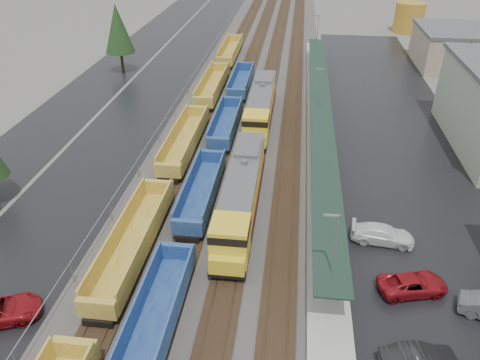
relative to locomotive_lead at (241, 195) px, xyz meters
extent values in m
cube|color=#302D2B|center=(-2.00, 29.83, -2.31)|extent=(20.00, 160.00, 0.08)
cube|color=black|center=(-8.00, 29.83, -2.19)|extent=(2.60, 160.00, 0.15)
cube|color=#473326|center=(-8.72, 29.83, -2.08)|extent=(0.08, 160.00, 0.07)
cube|color=#473326|center=(-7.28, 29.83, -2.08)|extent=(0.08, 160.00, 0.07)
cube|color=black|center=(-4.00, 29.83, -2.19)|extent=(2.60, 160.00, 0.15)
cube|color=#473326|center=(-4.72, 29.83, -2.08)|extent=(0.08, 160.00, 0.07)
cube|color=#473326|center=(-3.28, 29.83, -2.08)|extent=(0.08, 160.00, 0.07)
cube|color=black|center=(0.00, 29.83, -2.19)|extent=(2.60, 160.00, 0.15)
cube|color=#473326|center=(-0.72, 29.83, -2.08)|extent=(0.08, 160.00, 0.07)
cube|color=#473326|center=(0.72, 29.83, -2.08)|extent=(0.08, 160.00, 0.07)
cube|color=black|center=(4.00, 29.83, -2.19)|extent=(2.60, 160.00, 0.15)
cube|color=#473326|center=(3.28, 29.83, -2.08)|extent=(0.08, 160.00, 0.07)
cube|color=#473326|center=(4.72, 29.83, -2.08)|extent=(0.08, 160.00, 0.07)
cube|color=black|center=(-17.00, 29.83, -2.34)|extent=(10.00, 160.00, 0.02)
cube|color=black|center=(-27.00, 29.83, -2.34)|extent=(9.00, 160.00, 0.02)
cube|color=black|center=(17.00, 19.83, -2.34)|extent=(16.00, 100.00, 0.02)
cube|color=#9E9B93|center=(7.50, 19.83, -2.00)|extent=(3.00, 80.00, 0.70)
cylinder|color=gray|center=(7.50, -5.17, -0.45)|extent=(0.16, 0.16, 2.40)
cylinder|color=gray|center=(7.50, 9.83, -0.45)|extent=(0.16, 0.16, 2.40)
cylinder|color=gray|center=(7.50, 24.83, -0.45)|extent=(0.16, 0.16, 2.40)
cylinder|color=gray|center=(7.50, 39.83, -0.45)|extent=(0.16, 0.16, 2.40)
cylinder|color=gray|center=(7.50, 54.83, -0.45)|extent=(0.16, 0.16, 2.40)
cube|color=#182C22|center=(7.50, 19.83, 0.85)|extent=(2.60, 65.00, 0.15)
cylinder|color=gray|center=(7.50, -10.17, 1.65)|extent=(0.12, 0.12, 8.00)
cube|color=gray|center=(7.00, -10.17, 5.55)|extent=(1.00, 0.15, 0.12)
cylinder|color=gray|center=(7.50, 19.83, 1.65)|extent=(0.12, 0.12, 8.00)
cube|color=gray|center=(7.00, 19.83, 5.55)|extent=(1.00, 0.15, 0.12)
cylinder|color=gray|center=(7.50, 49.83, 1.65)|extent=(0.12, 0.12, 8.00)
cube|color=gray|center=(7.00, 49.83, 5.55)|extent=(1.00, 0.15, 0.12)
cylinder|color=gray|center=(-11.50, -10.17, -1.35)|extent=(0.08, 0.08, 2.00)
cylinder|color=gray|center=(-11.50, -2.17, -1.35)|extent=(0.08, 0.08, 2.00)
cylinder|color=gray|center=(-11.50, 5.83, -1.35)|extent=(0.08, 0.08, 2.00)
cylinder|color=gray|center=(-11.50, 13.83, -1.35)|extent=(0.08, 0.08, 2.00)
cylinder|color=gray|center=(-11.50, 21.83, -1.35)|extent=(0.08, 0.08, 2.00)
cylinder|color=gray|center=(-11.50, 29.83, -1.35)|extent=(0.08, 0.08, 2.00)
cylinder|color=gray|center=(-11.50, 37.83, -1.35)|extent=(0.08, 0.08, 2.00)
cylinder|color=gray|center=(-11.50, 45.83, -1.35)|extent=(0.08, 0.08, 2.00)
cylinder|color=gray|center=(-11.50, 53.83, -1.35)|extent=(0.08, 0.08, 2.00)
cylinder|color=gray|center=(-11.50, 61.83, -1.35)|extent=(0.08, 0.08, 2.00)
cylinder|color=gray|center=(-11.50, 69.83, -1.35)|extent=(0.08, 0.08, 2.00)
cylinder|color=gray|center=(-11.50, 77.83, -1.35)|extent=(0.08, 0.08, 2.00)
cylinder|color=gray|center=(-11.50, 85.83, -1.35)|extent=(0.08, 0.08, 2.00)
cylinder|color=gray|center=(-11.50, 93.83, -1.35)|extent=(0.08, 0.08, 2.00)
cylinder|color=gray|center=(-11.50, 101.83, -1.35)|extent=(0.08, 0.08, 2.00)
cube|color=gray|center=(-11.50, 29.83, -0.35)|extent=(0.05, 160.00, 0.05)
cube|color=gray|center=(34.00, 49.83, 0.65)|extent=(18.00, 14.00, 6.00)
cube|color=#59595B|center=(34.00, 49.83, 3.90)|extent=(18.36, 14.28, 0.50)
cylinder|color=#332316|center=(-25.00, 39.83, -0.70)|extent=(0.50, 0.50, 3.30)
cone|color=black|center=(-25.00, 39.83, 4.80)|extent=(4.84, 4.84, 7.70)
cylinder|color=#332316|center=(26.00, 27.83, -0.85)|extent=(0.50, 0.50, 3.00)
cone|color=black|center=(26.00, 27.83, 4.15)|extent=(4.40, 4.40, 7.00)
cube|color=black|center=(0.00, 0.68, -1.52)|extent=(2.89, 19.29, 0.39)
cube|color=yellow|center=(0.00, 1.65, 0.12)|extent=(2.70, 15.43, 2.89)
cube|color=yellow|center=(0.00, -6.84, 0.32)|extent=(2.89, 3.09, 3.28)
cube|color=black|center=(0.00, -6.84, 1.28)|extent=(2.94, 3.13, 0.67)
cube|color=yellow|center=(0.00, -8.57, -0.65)|extent=(2.70, 0.96, 1.35)
cube|color=#59595B|center=(0.00, 1.65, 1.67)|extent=(2.75, 15.43, 0.34)
cube|color=maroon|center=(-1.37, 1.65, -1.03)|extent=(0.04, 15.43, 0.34)
cube|color=maroon|center=(1.37, 1.65, -1.03)|extent=(0.04, 15.43, 0.34)
cube|color=black|center=(0.00, 0.68, -1.90)|extent=(2.12, 5.79, 0.58)
cube|color=black|center=(0.00, -6.07, -1.81)|extent=(2.31, 3.86, 0.48)
cube|color=black|center=(0.00, 7.43, -1.81)|extent=(2.31, 3.86, 0.48)
cylinder|color=#59595B|center=(0.00, 2.61, 1.95)|extent=(0.67, 0.67, 0.48)
cube|color=#59595B|center=(0.00, 5.51, 1.91)|extent=(2.31, 3.86, 0.48)
cube|color=black|center=(0.00, 21.68, -1.52)|extent=(2.89, 19.29, 0.39)
cube|color=yellow|center=(0.00, 22.65, 0.12)|extent=(2.70, 15.43, 2.89)
cube|color=yellow|center=(0.00, 14.16, 0.32)|extent=(2.89, 3.09, 3.28)
cube|color=black|center=(0.00, 14.16, 1.28)|extent=(2.94, 3.13, 0.67)
cube|color=yellow|center=(0.00, 12.43, -0.65)|extent=(2.70, 0.96, 1.35)
cube|color=#59595B|center=(0.00, 22.65, 1.67)|extent=(2.75, 15.43, 0.34)
cube|color=maroon|center=(-1.37, 22.65, -1.03)|extent=(0.04, 15.43, 0.34)
cube|color=maroon|center=(1.37, 22.65, -1.03)|extent=(0.04, 15.43, 0.34)
cube|color=black|center=(0.00, 21.68, -1.90)|extent=(2.12, 5.79, 0.58)
cube|color=black|center=(0.00, 14.93, -1.81)|extent=(2.31, 3.86, 0.48)
cube|color=black|center=(0.00, 28.43, -1.81)|extent=(2.31, 3.86, 0.48)
cylinder|color=#59595B|center=(0.00, 23.61, 1.95)|extent=(0.67, 0.67, 0.48)
cube|color=#59595B|center=(0.00, 26.51, 1.91)|extent=(2.31, 3.86, 0.48)
cube|color=#A6802E|center=(-8.00, -17.17, -0.72)|extent=(2.75, 0.53, 1.48)
cube|color=#A6802E|center=(-8.00, -6.18, -1.47)|extent=(2.75, 14.99, 0.26)
cube|color=#A6802E|center=(-9.32, -6.18, -0.51)|extent=(0.16, 14.99, 1.91)
cube|color=#A6802E|center=(-6.68, -6.18, -0.51)|extent=(0.16, 14.99, 1.91)
cube|color=#A6802E|center=(-8.00, -13.89, -0.72)|extent=(2.75, 0.53, 1.48)
cube|color=#A6802E|center=(-8.00, 1.52, -0.72)|extent=(2.75, 0.53, 1.48)
cube|color=black|center=(-8.00, -13.15, -1.78)|extent=(2.12, 2.33, 0.53)
cube|color=black|center=(-8.00, 0.78, -1.78)|extent=(2.12, 2.33, 0.53)
cube|color=#A6802E|center=(-8.00, 12.51, -1.47)|extent=(2.75, 14.99, 0.26)
cube|color=#A6802E|center=(-9.32, 12.51, -0.51)|extent=(0.16, 14.99, 1.91)
cube|color=#A6802E|center=(-6.68, 12.51, -0.51)|extent=(0.16, 14.99, 1.91)
cube|color=#A6802E|center=(-8.00, 4.80, -0.72)|extent=(2.75, 0.53, 1.48)
cube|color=#A6802E|center=(-8.00, 20.22, -0.72)|extent=(2.75, 0.53, 1.48)
cube|color=black|center=(-8.00, 5.55, -1.78)|extent=(2.12, 2.33, 0.53)
cube|color=black|center=(-8.00, 19.48, -1.78)|extent=(2.12, 2.33, 0.53)
cube|color=#A6802E|center=(-8.00, 31.20, -1.47)|extent=(2.75, 14.99, 0.26)
cube|color=#A6802E|center=(-9.32, 31.20, -0.51)|extent=(0.16, 14.99, 1.91)
cube|color=#A6802E|center=(-6.68, 31.20, -0.51)|extent=(0.16, 14.99, 1.91)
cube|color=#A6802E|center=(-8.00, 23.50, -0.72)|extent=(2.75, 0.53, 1.48)
cube|color=#A6802E|center=(-8.00, 38.91, -0.72)|extent=(2.75, 0.53, 1.48)
cube|color=black|center=(-8.00, 24.24, -1.78)|extent=(2.12, 2.33, 0.53)
cube|color=black|center=(-8.00, 38.17, -1.78)|extent=(2.12, 2.33, 0.53)
cube|color=#A6802E|center=(-8.00, 49.90, -1.47)|extent=(2.75, 14.99, 0.26)
cube|color=#A6802E|center=(-9.32, 49.90, -0.51)|extent=(0.16, 14.99, 1.91)
cube|color=#A6802E|center=(-6.68, 49.90, -0.51)|extent=(0.16, 14.99, 1.91)
cube|color=#A6802E|center=(-8.00, 42.19, -0.72)|extent=(2.75, 0.53, 1.48)
cube|color=#A6802E|center=(-8.00, 57.60, -0.72)|extent=(2.75, 0.53, 1.48)
cube|color=black|center=(-8.00, 42.93, -1.78)|extent=(2.12, 2.33, 0.53)
cube|color=black|center=(-8.00, 56.86, -1.78)|extent=(2.12, 2.33, 0.53)
cube|color=navy|center=(-4.00, -13.75, -1.48)|extent=(2.66, 12.20, 0.26)
cube|color=navy|center=(-5.28, -13.75, -0.56)|extent=(0.15, 12.20, 1.84)
cube|color=navy|center=(-2.72, -13.75, -0.56)|extent=(0.15, 12.20, 1.84)
cube|color=navy|center=(-4.00, -7.44, -0.77)|extent=(2.66, 0.51, 1.43)
cube|color=black|center=(-4.00, -8.16, -1.79)|extent=(2.05, 2.25, 0.51)
cube|color=navy|center=(-4.00, 2.03, -1.48)|extent=(2.66, 12.20, 0.26)
cube|color=navy|center=(-5.28, 2.03, -0.56)|extent=(0.15, 12.20, 1.84)
cube|color=navy|center=(-2.72, 2.03, -0.56)|extent=(0.15, 12.20, 1.84)
cube|color=navy|center=(-4.00, -4.27, -0.77)|extent=(2.66, 0.51, 1.43)
cube|color=navy|center=(-4.00, 8.34, -0.77)|extent=(2.66, 0.51, 1.43)
cube|color=black|center=(-4.00, -3.56, -1.79)|extent=(2.05, 2.25, 0.51)
cube|color=black|center=(-4.00, 7.62, -1.79)|extent=(2.05, 2.25, 0.51)
cube|color=navy|center=(-4.00, 17.82, -1.48)|extent=(2.66, 12.20, 0.26)
cube|color=navy|center=(-5.28, 17.82, -0.56)|extent=(0.15, 12.20, 1.84)
cube|color=navy|center=(-2.72, 17.82, -0.56)|extent=(0.15, 12.20, 1.84)
cube|color=navy|center=(-4.00, 11.51, -0.77)|extent=(2.66, 0.51, 1.43)
cube|color=navy|center=(-4.00, 24.12, -0.77)|extent=(2.66, 0.51, 1.43)
cube|color=black|center=(-4.00, 12.23, -1.79)|extent=(2.05, 2.25, 0.51)
cube|color=black|center=(-4.00, 23.41, -1.79)|extent=(2.05, 2.25, 0.51)
cube|color=navy|center=(-4.00, 33.60, -1.48)|extent=(2.66, 12.20, 0.26)
cube|color=navy|center=(-5.28, 33.60, -0.56)|extent=(0.15, 12.20, 1.84)
cube|color=navy|center=(-2.72, 33.60, -0.56)|extent=(0.15, 12.20, 1.84)
cube|color=navy|center=(-4.00, 27.29, -0.77)|extent=(2.66, 0.51, 1.43)
cube|color=navy|center=(-4.00, 39.91, -0.77)|extent=(2.66, 0.51, 1.43)
cube|color=black|center=(-4.00, 28.01, -1.79)|extent=(2.05, 2.25, 0.51)
cube|color=black|center=(-4.00, 39.19, -1.79)|extent=(2.05, 2.25, 0.51)
cylinder|color=#B07F23|center=(27.84, 74.12, 0.78)|extent=(6.25, 6.25, 6.25)
imported|color=black|center=(12.84, -14.76, -1.55)|extent=(2.56, 5.08, 1.60)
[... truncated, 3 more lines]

